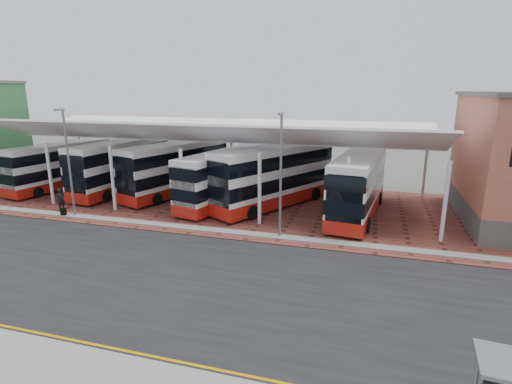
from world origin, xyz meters
The scene contains 17 objects.
ground centered at (0.00, 0.00, 0.00)m, with size 140.00×140.00×0.00m, color #50544D.
road centered at (0.00, -1.00, 0.01)m, with size 120.00×14.00×0.02m, color black.
forecourt centered at (2.00, 13.00, 0.03)m, with size 72.00×16.00×0.06m, color brown.
north_kerb centered at (0.00, 6.20, 0.07)m, with size 120.00×0.80×0.14m, color gray.
yellow_line_near centered at (0.00, -7.00, 0.03)m, with size 120.00×0.12×0.01m, color #D58D00.
yellow_line_far centered at (0.00, -6.70, 0.03)m, with size 120.00×0.12×0.01m, color #D58D00.
canopy centered at (-6.00, 13.94, 5.80)m, with size 37.00×11.63×7.07m.
lamp_west centered at (-14.00, 6.27, 4.36)m, with size 0.16×0.90×8.07m.
lamp_east centered at (2.00, 6.27, 4.36)m, with size 0.16×0.90×8.07m.
bus_0 centered at (-21.34, 13.30, 2.21)m, with size 4.41×10.75×4.32m.
bus_1 centered at (-14.98, 14.04, 2.41)m, with size 3.85×11.69×4.73m.
bus_2 centered at (-9.51, 14.39, 2.39)m, with size 6.04×11.63×4.69m.
bus_3 centered at (-4.21, 12.64, 2.25)m, with size 4.86×10.96×4.40m.
bus_4 centered at (-0.10, 13.20, 2.52)m, with size 8.22×11.84×4.95m.
bus_5 centered at (6.60, 12.56, 2.39)m, with size 3.95×11.59×4.68m.
pedestrian centered at (-15.99, 7.23, 0.96)m, with size 0.65×0.43×1.79m, color black.
suitcase centered at (-14.76, 6.00, 0.38)m, with size 0.38×0.27×0.64m, color black.
Camera 1 is at (7.37, -17.65, 9.43)m, focal length 28.00 mm.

